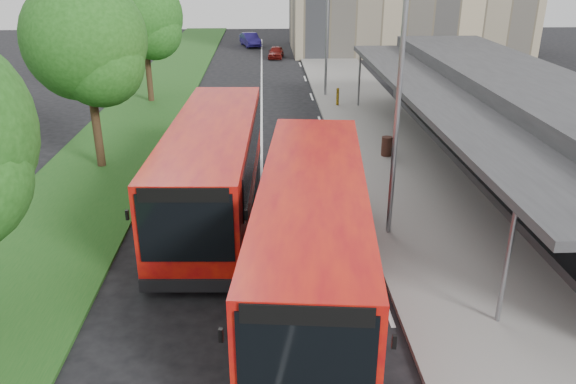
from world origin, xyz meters
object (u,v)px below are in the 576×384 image
bus_second (214,167)px  litter_bin (387,146)px  lamp_post_near (396,95)px  car_far (250,40)px  tree_mid (86,48)px  lamp_post_far (326,23)px  bus_main (312,233)px  bollard (338,97)px  car_near (276,52)px  tree_far (144,22)px

bus_second → litter_bin: bus_second is taller
lamp_post_near → car_far: bearing=97.0°
tree_mid → lamp_post_far: size_ratio=1.00×
lamp_post_far → bus_second: lamp_post_far is taller
bus_main → bollard: bus_main is taller
tree_mid → bollard: tree_mid is taller
bus_second → car_far: (0.50, 40.57, -1.02)m
car_near → lamp_post_near: bearing=-78.6°
bus_second → tree_far: bearing=110.1°
lamp_post_near → car_far: (-5.27, 42.81, -4.05)m
tree_far → bus_main: (8.41, -22.04, -3.25)m
lamp_post_far → bus_second: (-5.77, -17.75, -3.03)m
bus_main → car_near: (-0.10, 38.39, -1.14)m
lamp_post_far → car_far: bearing=103.0°
tree_mid → car_near: 29.90m
bollard → car_far: (-5.80, 25.69, -0.01)m
car_far → tree_mid: bearing=-114.3°
tree_mid → tree_far: size_ratio=1.05×
car_near → car_far: 7.80m
car_far → tree_far: bearing=-118.8°
car_near → car_far: size_ratio=0.77×
lamp_post_near → litter_bin: 8.84m
tree_mid → car_near: size_ratio=2.56×
bus_second → car_far: size_ratio=2.90×
lamp_post_near → bollard: size_ratio=7.70×
litter_bin → car_near: car_near is taller
lamp_post_far → car_near: (-2.81, 15.40, -4.19)m
bus_main → car_far: bearing=99.0°
lamp_post_near → bus_main: lamp_post_near is taller
bus_second → litter_bin: 9.19m
tree_far → litter_bin: 17.62m
car_near → lamp_post_far: bearing=-72.8°
tree_far → lamp_post_far: (11.13, 0.95, -0.20)m
bus_second → bollard: bearing=69.4°
bus_main → lamp_post_near: bearing=53.6°
bus_second → litter_bin: (7.36, 5.40, -1.10)m
lamp_post_far → bollard: bearing=-79.6°
bus_second → tree_mid: bearing=140.5°
car_near → tree_mid: bearing=-99.5°
lamp_post_far → litter_bin: lamp_post_far is taller
lamp_post_near → bus_second: lamp_post_near is taller
tree_far → bollard: (11.66, -1.93, -4.25)m
tree_mid → bus_second: bearing=-41.9°
tree_mid → car_near: bearing=73.7°
bus_second → bollard: bus_second is taller
tree_mid → lamp_post_near: size_ratio=1.00×
tree_far → bus_second: tree_far is taller
bus_second → litter_bin: bearing=38.7°
lamp_post_near → lamp_post_far: (0.00, 20.00, 0.00)m
tree_mid → bollard: 16.04m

